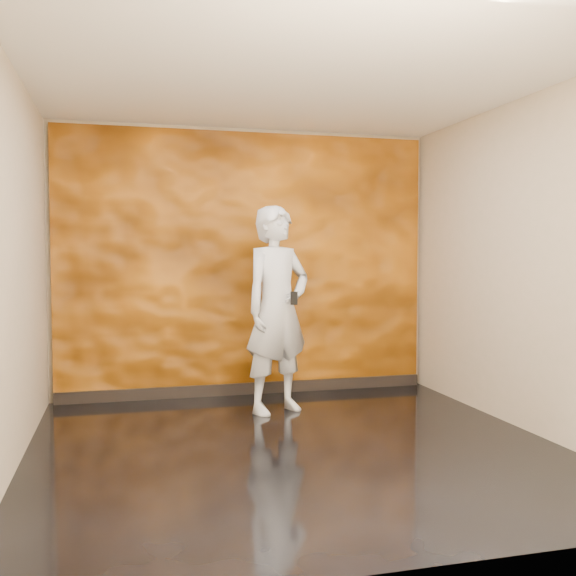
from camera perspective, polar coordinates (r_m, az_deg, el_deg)
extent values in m
cube|color=black|center=(5.09, 0.68, -13.97)|extent=(4.00, 4.00, 0.01)
cube|color=tan|center=(6.82, -3.74, 2.32)|extent=(4.00, 0.02, 2.80)
cube|color=tan|center=(2.98, 10.85, 1.41)|extent=(4.00, 0.02, 2.80)
cube|color=tan|center=(4.75, -23.29, 1.79)|extent=(0.02, 4.00, 2.80)
cube|color=tan|center=(5.73, 20.39, 2.01)|extent=(0.02, 4.00, 2.80)
cube|color=white|center=(5.04, 0.70, 18.17)|extent=(4.00, 4.00, 0.01)
cube|color=orange|center=(6.78, -3.68, 2.15)|extent=(3.90, 0.06, 2.75)
cube|color=black|center=(6.89, -3.58, -8.91)|extent=(3.90, 0.04, 0.12)
imported|color=#9CA0AB|center=(6.00, -0.96, -1.90)|extent=(0.83, 0.71, 1.93)
cube|color=black|center=(5.78, 0.55, -0.92)|extent=(0.06, 0.03, 0.12)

